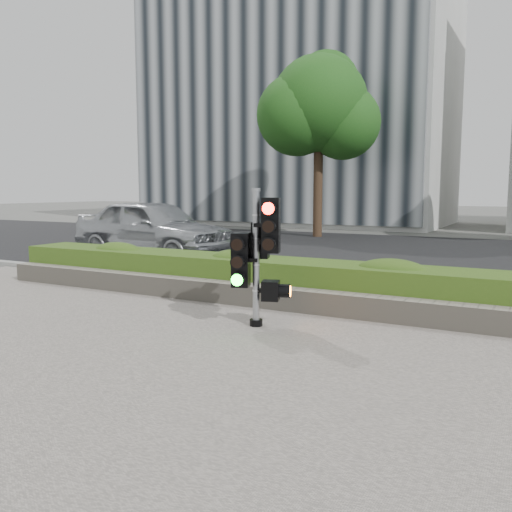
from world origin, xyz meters
name	(u,v)px	position (x,y,z in m)	size (l,w,h in m)	color
ground	(220,341)	(0.00, 0.00, 0.00)	(120.00, 120.00, 0.00)	#51514C
sidewalk	(64,411)	(0.00, -2.50, 0.01)	(16.00, 11.00, 0.03)	#9E9389
road	(405,255)	(0.00, 10.00, 0.01)	(60.00, 13.00, 0.02)	black
curb	(315,294)	(0.00, 3.15, 0.06)	(60.00, 0.25, 0.12)	gray
stone_wall	(284,298)	(0.00, 1.90, 0.20)	(12.00, 0.32, 0.34)	gray
hedge	(301,281)	(0.00, 2.55, 0.37)	(12.00, 1.00, 0.68)	olive
building_left	(301,88)	(-9.00, 23.00, 7.50)	(16.00, 9.00, 15.00)	#B7B7B2
tree_left	(319,108)	(-4.52, 14.56, 5.04)	(4.61, 4.03, 7.34)	black
traffic_signal	(258,251)	(0.12, 0.81, 1.07)	(0.68, 0.59, 1.88)	black
car_silver	(153,228)	(-5.93, 6.05, 0.83)	(1.92, 4.77, 1.63)	#A9ADB1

